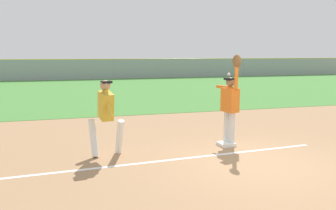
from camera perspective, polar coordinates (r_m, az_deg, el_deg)
ground_plane at (r=7.53m, az=15.08°, el=-9.54°), size 75.74×75.74×0.00m
outfield_grass at (r=22.21m, az=-6.11°, el=2.64°), size 52.15×18.65×0.01m
chalk_foul_line at (r=7.13m, az=-17.68°, el=-10.65°), size 11.98×0.87×0.01m
first_base at (r=8.79m, az=9.70°, el=-6.45°), size 0.40×0.40×0.08m
fielder at (r=8.68m, az=10.39°, el=0.63°), size 0.35×0.89×2.28m
runner at (r=7.76m, az=-10.33°, el=-1.24°), size 0.80×0.84×1.72m
baseball at (r=8.64m, az=10.14°, el=5.08°), size 0.07×0.07×0.07m
outfield_fence at (r=31.36m, az=-9.07°, el=5.97°), size 52.23×0.08×1.81m
parked_car_tan at (r=34.36m, az=-23.28°, el=5.22°), size 4.57×2.47×1.25m
parked_car_silver at (r=33.61m, az=-12.98°, el=5.64°), size 4.47×2.25×1.25m
parked_car_red at (r=34.92m, az=-3.19°, el=5.95°), size 4.48×2.27×1.25m
parked_car_blue at (r=36.75m, az=6.60°, el=6.04°), size 4.57×2.47×1.25m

